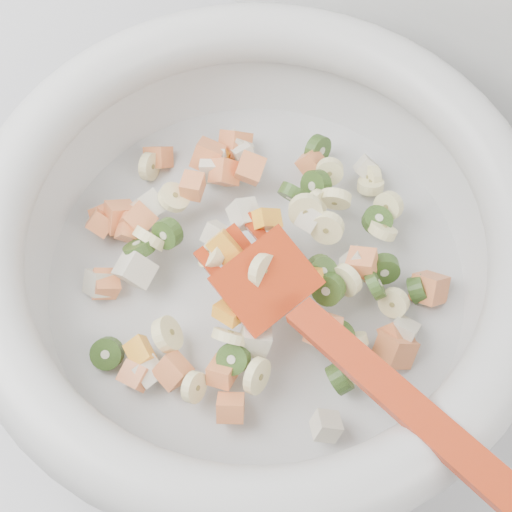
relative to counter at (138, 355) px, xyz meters
The scene contains 2 objects.
counter is the anchor object (origin of this frame).
mixing_bowl 0.55m from the counter, ahead, with size 0.49×0.43×0.14m.
Camera 1 is at (0.34, 1.27, 1.45)m, focal length 50.00 mm.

